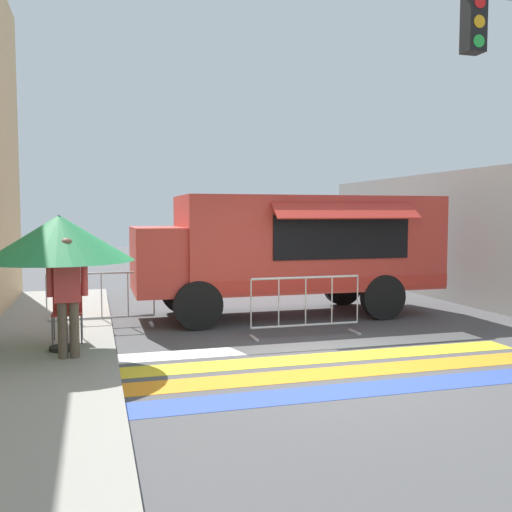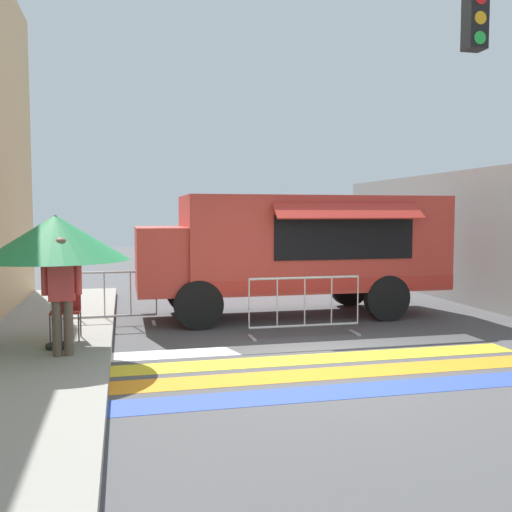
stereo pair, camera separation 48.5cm
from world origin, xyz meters
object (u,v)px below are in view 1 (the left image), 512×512
Objects in this scene: food_truck at (286,246)px; barricade_side at (102,300)px; traffic_signal_pole at (505,89)px; barricade_front at (306,307)px; folding_chair at (67,307)px; patio_umbrella at (60,238)px; vendor_person at (68,290)px.

food_truck is 3.20× the size of barricade_side.
traffic_signal_pole reaches higher than barricade_front.
folding_chair is 1.82m from barricade_side.
food_truck is 3.00× the size of patio_umbrella.
traffic_signal_pole is 2.96× the size of patio_umbrella.
folding_chair is 1.18m from vendor_person.
vendor_person is (0.06, -1.11, 0.40)m from folding_chair.
barricade_front reaches higher than folding_chair.
vendor_person is at bearing -143.20° from food_truck.
vendor_person is 2.94m from barricade_side.
folding_chair is 3.91m from barricade_front.
folding_chair is at bearing -154.57° from food_truck.
vendor_person is 0.82× the size of barricade_front.
folding_chair is at bearing -106.84° from barricade_side.
food_truck is 3.82× the size of vendor_person.
vendor_person is at bearing -179.43° from traffic_signal_pole.
barricade_side is at bearing -175.89° from food_truck.
patio_umbrella is at bearing 176.64° from traffic_signal_pole.
barricade_front is (3.85, 1.14, -0.57)m from vendor_person.
barricade_front is at bearing 9.43° from patio_umbrella.
vendor_person reaches higher than barricade_front.
patio_umbrella is 4.20m from barricade_front.
patio_umbrella reaches higher than barricade_front.
patio_umbrella is at bearing -103.81° from barricade_side.
patio_umbrella is at bearing -170.57° from barricade_front.
traffic_signal_pole reaches higher than folding_chair.
barricade_front is 1.02× the size of barricade_side.
patio_umbrella reaches higher than barricade_side.
patio_umbrella is 1.25m from folding_chair.
patio_umbrella is at bearing 105.15° from vendor_person.
food_truck is 4.72m from folding_chair.
patio_umbrella is 2.73m from barricade_side.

